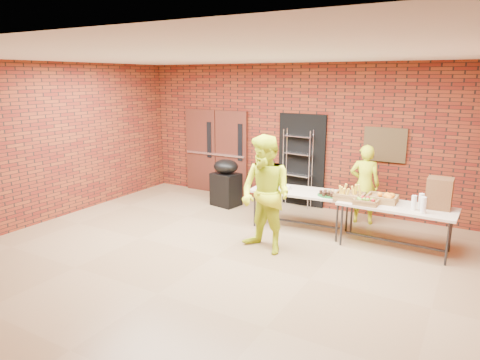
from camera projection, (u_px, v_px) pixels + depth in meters
name	position (u px, v px, depth m)	size (l,w,h in m)	color
room	(214.00, 162.00, 6.70)	(8.08, 7.08, 3.28)	olive
double_doors	(216.00, 152.00, 10.79)	(1.78, 0.12, 2.10)	#461A14
dark_doorway	(301.00, 160.00, 9.70)	(1.10, 0.06, 2.10)	black
bronze_plaque	(385.00, 145.00, 8.71)	(0.85, 0.04, 0.70)	#3E2C19
wire_rack	(297.00, 169.00, 9.64)	(0.65, 0.22, 1.76)	silver
table_left	(301.00, 194.00, 8.21)	(1.92, 0.92, 0.77)	#C6B597
table_right	(397.00, 209.00, 7.24)	(1.92, 0.86, 0.78)	#C6B597
basket_bananas	(350.00, 196.00, 7.56)	(0.50, 0.39, 0.15)	olive
basket_oranges	(382.00, 198.00, 7.41)	(0.50, 0.39, 0.15)	olive
basket_apples	(366.00, 201.00, 7.27)	(0.40, 0.31, 0.12)	olive
muffin_tray	(329.00, 193.00, 7.84)	(0.42, 0.42, 0.11)	#16541F
napkin_box	(285.00, 187.00, 8.32)	(0.20, 0.13, 0.07)	silver
coffee_dispenser	(439.00, 193.00, 7.02)	(0.39, 0.35, 0.51)	brown
cup_stack_front	(414.00, 203.00, 6.95)	(0.08, 0.08, 0.24)	silver
cup_stack_mid	(423.00, 205.00, 6.79)	(0.09, 0.09, 0.26)	silver
cup_stack_back	(421.00, 201.00, 7.01)	(0.09, 0.09, 0.26)	silver
covered_grill	(226.00, 182.00, 9.79)	(0.67, 0.59, 1.08)	black
volunteer_woman	(364.00, 184.00, 8.54)	(0.59, 0.38, 1.60)	#C3D818
volunteer_man	(266.00, 195.00, 7.09)	(0.96, 0.75, 1.98)	#C3D818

